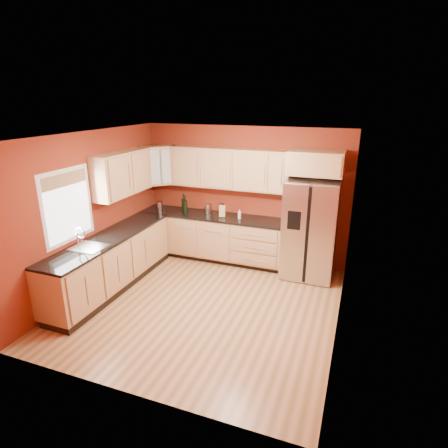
# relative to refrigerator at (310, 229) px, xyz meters

# --- Properties ---
(floor) EXTENTS (4.00, 4.00, 0.00)m
(floor) POSITION_rel_refrigerator_xyz_m (-1.35, -1.62, -0.89)
(floor) COLOR olive
(floor) RESTS_ON ground
(ceiling) EXTENTS (4.00, 4.00, 0.00)m
(ceiling) POSITION_rel_refrigerator_xyz_m (-1.35, -1.62, 1.71)
(ceiling) COLOR silver
(ceiling) RESTS_ON wall_back
(wall_back) EXTENTS (4.00, 0.04, 2.60)m
(wall_back) POSITION_rel_refrigerator_xyz_m (-1.35, 0.38, 0.41)
(wall_back) COLOR maroon
(wall_back) RESTS_ON floor
(wall_front) EXTENTS (4.00, 0.04, 2.60)m
(wall_front) POSITION_rel_refrigerator_xyz_m (-1.35, -3.62, 0.41)
(wall_front) COLOR maroon
(wall_front) RESTS_ON floor
(wall_left) EXTENTS (0.04, 4.00, 2.60)m
(wall_left) POSITION_rel_refrigerator_xyz_m (-3.35, -1.62, 0.41)
(wall_left) COLOR maroon
(wall_left) RESTS_ON floor
(wall_right) EXTENTS (0.04, 4.00, 2.60)m
(wall_right) POSITION_rel_refrigerator_xyz_m (0.65, -1.62, 0.41)
(wall_right) COLOR maroon
(wall_right) RESTS_ON floor
(base_cabinets_back) EXTENTS (2.90, 0.60, 0.88)m
(base_cabinets_back) POSITION_rel_refrigerator_xyz_m (-1.90, 0.07, -0.45)
(base_cabinets_back) COLOR tan
(base_cabinets_back) RESTS_ON floor
(base_cabinets_left) EXTENTS (0.60, 2.80, 0.88)m
(base_cabinets_left) POSITION_rel_refrigerator_xyz_m (-3.05, -1.62, -0.45)
(base_cabinets_left) COLOR tan
(base_cabinets_left) RESTS_ON floor
(countertop_back) EXTENTS (2.90, 0.62, 0.04)m
(countertop_back) POSITION_rel_refrigerator_xyz_m (-1.90, 0.06, 0.01)
(countertop_back) COLOR black
(countertop_back) RESTS_ON base_cabinets_back
(countertop_left) EXTENTS (0.62, 2.80, 0.04)m
(countertop_left) POSITION_rel_refrigerator_xyz_m (-3.04, -1.62, 0.01)
(countertop_left) COLOR black
(countertop_left) RESTS_ON base_cabinets_left
(upper_cabinets_back) EXTENTS (2.30, 0.33, 0.75)m
(upper_cabinets_back) POSITION_rel_refrigerator_xyz_m (-1.60, 0.21, 0.94)
(upper_cabinets_back) COLOR tan
(upper_cabinets_back) RESTS_ON wall_back
(upper_cabinets_left) EXTENTS (0.33, 1.35, 0.75)m
(upper_cabinets_left) POSITION_rel_refrigerator_xyz_m (-3.19, -0.90, 0.94)
(upper_cabinets_left) COLOR tan
(upper_cabinets_left) RESTS_ON wall_left
(corner_upper_cabinet) EXTENTS (0.67, 0.67, 0.75)m
(corner_upper_cabinet) POSITION_rel_refrigerator_xyz_m (-3.02, 0.04, 0.94)
(corner_upper_cabinet) COLOR tan
(corner_upper_cabinet) RESTS_ON wall_back
(over_fridge_cabinet) EXTENTS (0.92, 0.60, 0.40)m
(over_fridge_cabinet) POSITION_rel_refrigerator_xyz_m (0.00, 0.07, 1.16)
(over_fridge_cabinet) COLOR tan
(over_fridge_cabinet) RESTS_ON wall_back
(refrigerator) EXTENTS (0.90, 0.75, 1.78)m
(refrigerator) POSITION_rel_refrigerator_xyz_m (0.00, 0.00, 0.00)
(refrigerator) COLOR #ADADB2
(refrigerator) RESTS_ON floor
(window) EXTENTS (0.03, 0.90, 1.00)m
(window) POSITION_rel_refrigerator_xyz_m (-3.33, -2.12, 0.66)
(window) COLOR white
(window) RESTS_ON wall_left
(sink_faucet) EXTENTS (0.50, 0.42, 0.30)m
(sink_faucet) POSITION_rel_refrigerator_xyz_m (-3.04, -2.12, 0.18)
(sink_faucet) COLOR silver
(sink_faucet) RESTS_ON countertop_left
(canister_left) EXTENTS (0.13, 0.13, 0.18)m
(canister_left) POSITION_rel_refrigerator_xyz_m (-3.02, 0.02, 0.12)
(canister_left) COLOR #ADADB2
(canister_left) RESTS_ON countertop_back
(canister_right) EXTENTS (0.15, 0.15, 0.20)m
(canister_right) POSITION_rel_refrigerator_xyz_m (-1.99, 0.11, 0.13)
(canister_right) COLOR #ADADB2
(canister_right) RESTS_ON countertop_back
(wine_bottle_a) EXTENTS (0.09, 0.09, 0.36)m
(wine_bottle_a) POSITION_rel_refrigerator_xyz_m (-2.43, -0.01, 0.21)
(wine_bottle_a) COLOR black
(wine_bottle_a) RESTS_ON countertop_back
(wine_bottle_b) EXTENTS (0.10, 0.10, 0.36)m
(wine_bottle_b) POSITION_rel_refrigerator_xyz_m (-2.52, 0.09, 0.21)
(wine_bottle_b) COLOR black
(wine_bottle_b) RESTS_ON countertop_back
(knife_block) EXTENTS (0.14, 0.13, 0.23)m
(knife_block) POSITION_rel_refrigerator_xyz_m (-1.67, 0.04, 0.14)
(knife_block) COLOR tan
(knife_block) RESTS_ON countertop_back
(soap_dispenser) EXTENTS (0.08, 0.08, 0.18)m
(soap_dispenser) POSITION_rel_refrigerator_xyz_m (-1.32, 0.03, 0.12)
(soap_dispenser) COLOR silver
(soap_dispenser) RESTS_ON countertop_back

